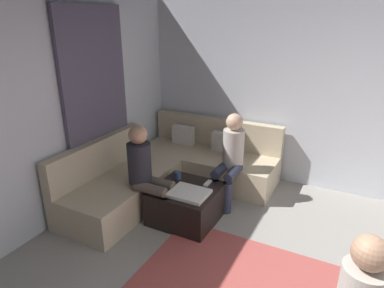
% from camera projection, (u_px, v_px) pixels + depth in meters
% --- Properties ---
extents(wall_back, '(6.00, 0.12, 2.70)m').
position_uv_depth(wall_back, '(347.00, 98.00, 4.49)').
color(wall_back, silver).
rests_on(wall_back, ground_plane).
extents(curtain_panel, '(0.06, 1.10, 2.50)m').
position_uv_depth(curtain_panel, '(97.00, 108.00, 4.39)').
color(curtain_panel, '#595166').
rests_on(curtain_panel, ground_plane).
extents(sectional_couch, '(2.10, 2.55, 0.87)m').
position_uv_depth(sectional_couch, '(172.00, 170.00, 4.88)').
color(sectional_couch, '#C6B593').
rests_on(sectional_couch, ground_plane).
extents(ottoman, '(0.76, 0.76, 0.42)m').
position_uv_depth(ottoman, '(186.00, 204.00, 4.16)').
color(ottoman, black).
rests_on(ottoman, ground_plane).
extents(folded_blanket, '(0.44, 0.36, 0.04)m').
position_uv_depth(folded_blanket, '(189.00, 193.00, 3.93)').
color(folded_blanket, white).
rests_on(folded_blanket, ottoman).
extents(coffee_mug, '(0.08, 0.08, 0.10)m').
position_uv_depth(coffee_mug, '(178.00, 175.00, 4.31)').
color(coffee_mug, '#334C72').
rests_on(coffee_mug, ottoman).
extents(game_remote, '(0.05, 0.15, 0.02)m').
position_uv_depth(game_remote, '(208.00, 183.00, 4.18)').
color(game_remote, white).
rests_on(game_remote, ottoman).
extents(person_on_couch_back, '(0.30, 0.60, 1.20)m').
position_uv_depth(person_on_couch_back, '(230.00, 156.00, 4.43)').
color(person_on_couch_back, '#2D3347').
rests_on(person_on_couch_back, ground_plane).
extents(person_on_couch_side, '(0.60, 0.30, 1.20)m').
position_uv_depth(person_on_couch_side, '(147.00, 171.00, 4.00)').
color(person_on_couch_side, brown).
rests_on(person_on_couch_side, ground_plane).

